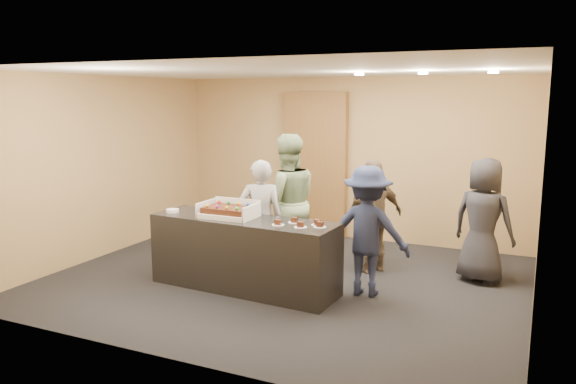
{
  "coord_description": "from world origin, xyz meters",
  "views": [
    {
      "loc": [
        3.0,
        -6.45,
        2.4
      ],
      "look_at": [
        0.04,
        0.0,
        1.18
      ],
      "focal_mm": 35.0,
      "sensor_mm": 36.0,
      "label": 1
    }
  ],
  "objects_px": {
    "cake_box": "(230,213)",
    "sheet_cake": "(228,209)",
    "person_navy_man": "(367,231)",
    "person_sage_man": "(287,203)",
    "person_brown_extra": "(374,216)",
    "person_dark_suit": "(483,220)",
    "serving_counter": "(244,254)",
    "storage_cabinet": "(315,165)",
    "plate_stack": "(172,211)",
    "person_server_grey": "(261,220)"
  },
  "relations": [
    {
      "from": "cake_box",
      "to": "person_navy_man",
      "type": "bearing_deg",
      "value": 14.33
    },
    {
      "from": "serving_counter",
      "to": "person_sage_man",
      "type": "height_order",
      "value": "person_sage_man"
    },
    {
      "from": "sheet_cake",
      "to": "person_brown_extra",
      "type": "distance_m",
      "value": 2.03
    },
    {
      "from": "cake_box",
      "to": "person_dark_suit",
      "type": "bearing_deg",
      "value": 27.64
    },
    {
      "from": "serving_counter",
      "to": "cake_box",
      "type": "xyz_separation_m",
      "value": [
        -0.21,
        0.03,
        0.5
      ]
    },
    {
      "from": "sheet_cake",
      "to": "person_server_grey",
      "type": "xyz_separation_m",
      "value": [
        0.22,
        0.45,
        -0.2
      ]
    },
    {
      "from": "storage_cabinet",
      "to": "person_server_grey",
      "type": "height_order",
      "value": "storage_cabinet"
    },
    {
      "from": "storage_cabinet",
      "to": "sheet_cake",
      "type": "distance_m",
      "value": 2.94
    },
    {
      "from": "person_server_grey",
      "to": "person_sage_man",
      "type": "distance_m",
      "value": 0.53
    },
    {
      "from": "person_sage_man",
      "to": "person_navy_man",
      "type": "distance_m",
      "value": 1.4
    },
    {
      "from": "sheet_cake",
      "to": "person_server_grey",
      "type": "relative_size",
      "value": 0.37
    },
    {
      "from": "serving_counter",
      "to": "person_brown_extra",
      "type": "xyz_separation_m",
      "value": [
        1.27,
        1.37,
        0.33
      ]
    },
    {
      "from": "storage_cabinet",
      "to": "plate_stack",
      "type": "height_order",
      "value": "storage_cabinet"
    },
    {
      "from": "serving_counter",
      "to": "sheet_cake",
      "type": "relative_size",
      "value": 4.14
    },
    {
      "from": "person_server_grey",
      "to": "person_sage_man",
      "type": "xyz_separation_m",
      "value": [
        0.14,
        0.49,
        0.15
      ]
    },
    {
      "from": "person_navy_man",
      "to": "person_sage_man",
      "type": "bearing_deg",
      "value": -26.02
    },
    {
      "from": "sheet_cake",
      "to": "person_server_grey",
      "type": "distance_m",
      "value": 0.54
    },
    {
      "from": "storage_cabinet",
      "to": "person_navy_man",
      "type": "distance_m",
      "value": 3.03
    },
    {
      "from": "plate_stack",
      "to": "person_dark_suit",
      "type": "relative_size",
      "value": 0.1
    },
    {
      "from": "person_dark_suit",
      "to": "person_server_grey",
      "type": "bearing_deg",
      "value": 39.45
    },
    {
      "from": "person_navy_man",
      "to": "person_dark_suit",
      "type": "height_order",
      "value": "person_dark_suit"
    },
    {
      "from": "person_sage_man",
      "to": "person_brown_extra",
      "type": "xyz_separation_m",
      "value": [
        1.12,
        0.43,
        -0.17
      ]
    },
    {
      "from": "person_sage_man",
      "to": "person_dark_suit",
      "type": "distance_m",
      "value": 2.59
    },
    {
      "from": "person_dark_suit",
      "to": "cake_box",
      "type": "bearing_deg",
      "value": 44.92
    },
    {
      "from": "plate_stack",
      "to": "person_server_grey",
      "type": "height_order",
      "value": "person_server_grey"
    },
    {
      "from": "person_brown_extra",
      "to": "person_server_grey",
      "type": "bearing_deg",
      "value": -16.78
    },
    {
      "from": "person_sage_man",
      "to": "plate_stack",
      "type": "bearing_deg",
      "value": 3.75
    },
    {
      "from": "cake_box",
      "to": "person_sage_man",
      "type": "relative_size",
      "value": 0.36
    },
    {
      "from": "cake_box",
      "to": "sheet_cake",
      "type": "height_order",
      "value": "cake_box"
    },
    {
      "from": "person_navy_man",
      "to": "sheet_cake",
      "type": "bearing_deg",
      "value": 9.79
    },
    {
      "from": "person_sage_man",
      "to": "person_navy_man",
      "type": "xyz_separation_m",
      "value": [
        1.3,
        -0.49,
        -0.16
      ]
    },
    {
      "from": "storage_cabinet",
      "to": "serving_counter",
      "type": "bearing_deg",
      "value": -85.53
    },
    {
      "from": "sheet_cake",
      "to": "person_navy_man",
      "type": "xyz_separation_m",
      "value": [
        1.66,
        0.45,
        -0.21
      ]
    },
    {
      "from": "person_navy_man",
      "to": "person_dark_suit",
      "type": "relative_size",
      "value": 0.97
    },
    {
      "from": "storage_cabinet",
      "to": "plate_stack",
      "type": "xyz_separation_m",
      "value": [
        -0.8,
        -2.98,
        -0.31
      ]
    },
    {
      "from": "sheet_cake",
      "to": "plate_stack",
      "type": "bearing_deg",
      "value": -176.3
    },
    {
      "from": "storage_cabinet",
      "to": "person_sage_man",
      "type": "relative_size",
      "value": 1.3
    },
    {
      "from": "serving_counter",
      "to": "person_navy_man",
      "type": "distance_m",
      "value": 1.55
    },
    {
      "from": "serving_counter",
      "to": "sheet_cake",
      "type": "distance_m",
      "value": 0.59
    },
    {
      "from": "cake_box",
      "to": "plate_stack",
      "type": "xyz_separation_m",
      "value": [
        -0.81,
        -0.08,
        -0.03
      ]
    },
    {
      "from": "storage_cabinet",
      "to": "plate_stack",
      "type": "bearing_deg",
      "value": -104.98
    },
    {
      "from": "person_sage_man",
      "to": "person_navy_man",
      "type": "height_order",
      "value": "person_sage_man"
    },
    {
      "from": "storage_cabinet",
      "to": "person_navy_man",
      "type": "relative_size",
      "value": 1.56
    },
    {
      "from": "cake_box",
      "to": "person_dark_suit",
      "type": "distance_m",
      "value": 3.26
    },
    {
      "from": "storage_cabinet",
      "to": "person_brown_extra",
      "type": "relative_size",
      "value": 1.58
    },
    {
      "from": "person_server_grey",
      "to": "serving_counter",
      "type": "bearing_deg",
      "value": 64.53
    },
    {
      "from": "person_sage_man",
      "to": "person_dark_suit",
      "type": "height_order",
      "value": "person_sage_man"
    },
    {
      "from": "plate_stack",
      "to": "person_sage_man",
      "type": "distance_m",
      "value": 1.54
    },
    {
      "from": "person_server_grey",
      "to": "person_navy_man",
      "type": "bearing_deg",
      "value": 155.33
    },
    {
      "from": "serving_counter",
      "to": "person_dark_suit",
      "type": "height_order",
      "value": "person_dark_suit"
    }
  ]
}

